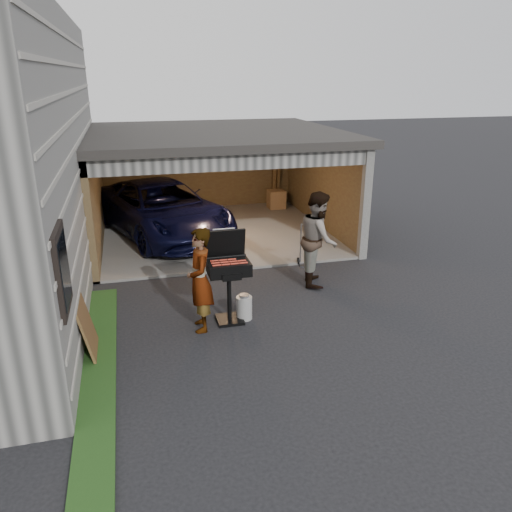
# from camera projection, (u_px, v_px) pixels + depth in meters

# --- Properties ---
(ground) EXTENTS (80.00, 80.00, 0.00)m
(ground) POSITION_uv_depth(u_px,v_px,m) (241.00, 351.00, 8.28)
(ground) COLOR black
(ground) RESTS_ON ground
(groundcover_strip) EXTENTS (0.50, 8.00, 0.06)m
(groundcover_strip) POSITION_uv_depth(u_px,v_px,m) (97.00, 407.00, 6.83)
(groundcover_strip) COLOR #193814
(groundcover_strip) RESTS_ON ground
(garage) EXTENTS (6.80, 6.30, 2.90)m
(garage) POSITION_uv_depth(u_px,v_px,m) (212.00, 167.00, 13.99)
(garage) COLOR #605E59
(garage) RESTS_ON ground
(minivan) EXTENTS (4.04, 5.82, 1.48)m
(minivan) POSITION_uv_depth(u_px,v_px,m) (162.00, 211.00, 13.85)
(minivan) COLOR black
(minivan) RESTS_ON ground
(woman) EXTENTS (0.47, 0.70, 1.88)m
(woman) POSITION_uv_depth(u_px,v_px,m) (200.00, 280.00, 8.69)
(woman) COLOR #A8B2D4
(woman) RESTS_ON ground
(man) EXTENTS (1.02, 1.17, 2.03)m
(man) POSITION_uv_depth(u_px,v_px,m) (318.00, 238.00, 10.64)
(man) COLOR #461F1B
(man) RESTS_ON ground
(bbq_grill) EXTENTS (0.75, 0.66, 1.68)m
(bbq_grill) POSITION_uv_depth(u_px,v_px,m) (228.00, 270.00, 8.97)
(bbq_grill) COLOR black
(bbq_grill) RESTS_ON ground
(propane_tank) EXTENTS (0.32, 0.32, 0.44)m
(propane_tank) POSITION_uv_depth(u_px,v_px,m) (244.00, 308.00, 9.29)
(propane_tank) COLOR #B0AFAB
(propane_tank) RESTS_ON ground
(plywood_panel) EXTENTS (0.24, 0.85, 0.94)m
(plywood_panel) POSITION_uv_depth(u_px,v_px,m) (88.00, 329.00, 8.02)
(plywood_panel) COLOR #4E311B
(plywood_panel) RESTS_ON ground
(hand_truck) EXTENTS (0.44, 0.37, 1.02)m
(hand_truck) POSITION_uv_depth(u_px,v_px,m) (306.00, 257.00, 11.93)
(hand_truck) COLOR slate
(hand_truck) RESTS_ON ground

